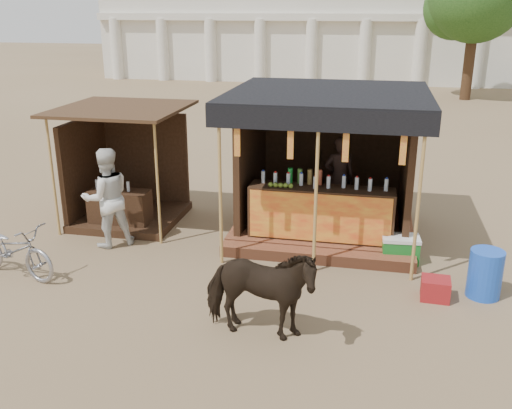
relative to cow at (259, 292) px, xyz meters
The scene contains 10 objects.
ground 1.05m from the cow, 129.29° to the left, with size 120.00×120.00×0.00m, color #846B4C.
main_stall 4.03m from the cow, 82.89° to the left, with size 3.60×3.61×2.78m.
secondary_stall 5.34m from the cow, 133.61° to the left, with size 2.40×2.40×2.38m.
cow is the anchor object (origin of this frame).
motorbike 4.45m from the cow, 166.89° to the left, with size 0.61×1.75×0.92m, color #94959C.
bystander 4.20m from the cow, 143.13° to the left, with size 0.90×0.70×1.85m, color silver.
blue_barrel 3.64m from the cow, 30.41° to the left, with size 0.51×0.51×0.76m, color blue.
red_crate 2.94m from the cow, 33.65° to the left, with size 0.43×0.38×0.33m, color maroon.
cooler 3.50m from the cow, 56.53° to the left, with size 0.67×0.48×0.46m.
background_building 30.85m from the cow, 94.70° to the left, with size 26.00×7.45×8.18m.
Camera 1 is at (1.86, -7.18, 4.21)m, focal length 40.00 mm.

